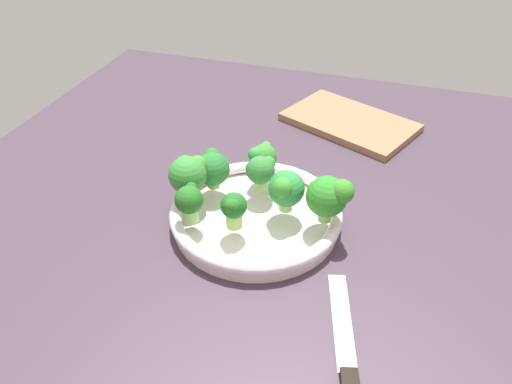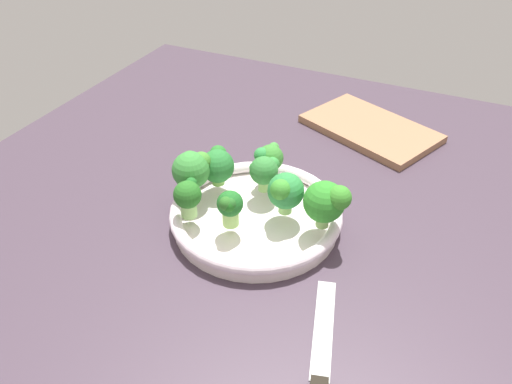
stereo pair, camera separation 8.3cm
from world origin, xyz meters
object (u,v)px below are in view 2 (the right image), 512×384
Objects in this scene: broccoli_floret_0 at (285,190)px; cutting_board at (370,129)px; knife at (319,380)px; broccoli_floret_4 at (328,201)px; broccoli_floret_2 at (188,196)px; broccoli_floret_7 at (192,168)px; broccoli_floret_5 at (264,171)px; broccoli_floret_1 at (269,158)px; broccoli_floret_6 at (230,206)px; broccoli_floret_3 at (217,165)px; bowl at (256,215)px.

cutting_board is at bearing 82.80° from broccoli_floret_0.
broccoli_floret_0 is at bearing 121.12° from knife.
broccoli_floret_4 is 40.16cm from cutting_board.
broccoli_floret_2 is 34.77cm from knife.
broccoli_floret_7 is 0.29× the size of cutting_board.
cutting_board is at bearing 67.98° from broccoli_floret_2.
broccoli_floret_5 is 36.71cm from knife.
broccoli_floret_4 is at bearing -33.50° from broccoli_floret_1.
broccoli_floret_0 reaches higher than broccoli_floret_6.
broccoli_floret_3 reaches higher than knife.
broccoli_floret_2 is at bearing 148.21° from knife.
cutting_board is (4.87, 38.53, -7.29)cm from broccoli_floret_0.
bowl is at bearing -79.51° from broccoli_floret_1.
broccoli_floret_4 reaches higher than broccoli_floret_7.
broccoli_floret_6 is 29.20cm from knife.
broccoli_floret_4 reaches higher than broccoli_floret_1.
broccoli_floret_3 is 0.79× the size of broccoli_floret_4.
knife is at bearing -50.78° from bowl.
broccoli_floret_6 is 11.44cm from broccoli_floret_7.
broccoli_floret_4 is (12.12, 0.06, 6.78)cm from bowl.
broccoli_floret_6 is at bearing 139.73° from knife.
broccoli_floret_4 is at bearing 24.19° from broccoli_floret_6.
knife is (21.61, -18.31, -7.10)cm from broccoli_floret_6.
broccoli_floret_3 is at bearing 169.60° from broccoli_floret_0.
broccoli_floret_0 is 1.11× the size of broccoli_floret_5.
broccoli_floret_6 reaches higher than cutting_board.
broccoli_floret_0 reaches higher than knife.
broccoli_floret_4 is 13.85cm from broccoli_floret_5.
broccoli_floret_6 is 0.22× the size of cutting_board.
broccoli_floret_4 is 0.32× the size of knife.
broccoli_floret_0 is 1.16× the size of broccoli_floret_1.
broccoli_floret_1 is at bearing -110.50° from cutting_board.
cutting_board reaches higher than knife.
broccoli_floret_4 is at bearing 1.53° from broccoli_floret_7.
broccoli_floret_1 reaches higher than knife.
broccoli_floret_2 is (-8.98, -6.51, 5.71)cm from bowl.
broccoli_floret_1 reaches higher than cutting_board.
broccoli_floret_3 is 21.53cm from broccoli_floret_4.
broccoli_floret_1 is 13.97cm from broccoli_floret_7.
broccoli_floret_7 reaches higher than broccoli_floret_5.
knife is at bearing -57.24° from broccoli_floret_1.
broccoli_floret_2 is at bearing -89.18° from broccoli_floret_3.
broccoli_floret_0 is (4.70, 0.82, 6.17)cm from bowl.
knife is (29.07, -27.80, -6.96)cm from broccoli_floret_3.
broccoli_floret_7 is (-11.63, -0.58, 6.64)cm from bowl.
broccoli_floret_5 reaches higher than knife.
broccoli_floret_0 is at bearing 9.90° from bowl.
broccoli_floret_6 is at bearing -29.16° from broccoli_floret_7.
broccoli_floret_0 is 1.12× the size of broccoli_floret_2.
broccoli_floret_0 is 0.91× the size of broccoli_floret_7.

